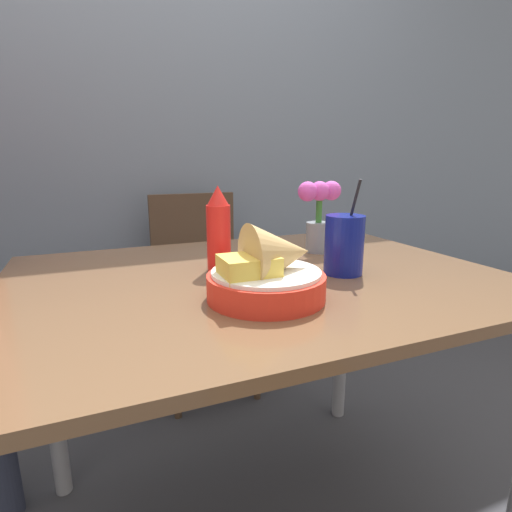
{
  "coord_description": "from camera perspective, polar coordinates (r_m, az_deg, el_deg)",
  "views": [
    {
      "loc": [
        -0.36,
        -0.86,
        1.05
      ],
      "look_at": [
        -0.03,
        -0.05,
        0.84
      ],
      "focal_mm": 28.0,
      "sensor_mm": 36.0,
      "label": 1
    }
  ],
  "objects": [
    {
      "name": "food_basket",
      "position": [
        0.8,
        2.04,
        -2.29
      ],
      "size": [
        0.24,
        0.24,
        0.16
      ],
      "color": "red",
      "rests_on": "dining_table"
    },
    {
      "name": "dining_table",
      "position": [
        1.01,
        0.3,
        -8.26
      ],
      "size": [
        1.17,
        0.88,
        0.78
      ],
      "color": "brown",
      "rests_on": "ground_plane"
    },
    {
      "name": "wall_window",
      "position": [
        2.1,
        -13.18,
        20.08
      ],
      "size": [
        7.0,
        0.06,
        2.6
      ],
      "color": "slate",
      "rests_on": "ground_plane"
    },
    {
      "name": "drink_cup",
      "position": [
        0.99,
        12.46,
        1.32
      ],
      "size": [
        0.09,
        0.09,
        0.23
      ],
      "color": "navy",
      "rests_on": "dining_table"
    },
    {
      "name": "chair_far_window",
      "position": [
        1.89,
        -8.15,
        -2.59
      ],
      "size": [
        0.4,
        0.4,
        0.9
      ],
      "color": "#473323",
      "rests_on": "ground_plane"
    },
    {
      "name": "ketchup_bottle",
      "position": [
        1.0,
        -5.37,
        3.69
      ],
      "size": [
        0.06,
        0.06,
        0.21
      ],
      "color": "red",
      "rests_on": "dining_table"
    },
    {
      "name": "flower_vase",
      "position": [
        1.21,
        8.98,
        6.21
      ],
      "size": [
        0.14,
        0.07,
        0.21
      ],
      "color": "gray",
      "rests_on": "dining_table"
    }
  ]
}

